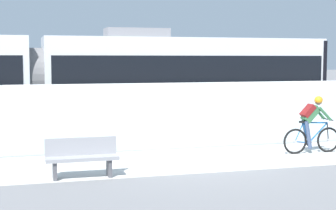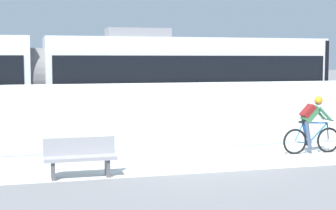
# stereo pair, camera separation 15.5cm
# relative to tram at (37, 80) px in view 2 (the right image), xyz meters

# --- Properties ---
(ground_plane) EXTENTS (200.00, 200.00, 0.00)m
(ground_plane) POSITION_rel_tram_xyz_m (3.98, -6.85, -1.89)
(ground_plane) COLOR slate
(bike_path_deck) EXTENTS (32.00, 3.20, 0.01)m
(bike_path_deck) POSITION_rel_tram_xyz_m (3.98, -6.85, -1.89)
(bike_path_deck) COLOR beige
(bike_path_deck) RESTS_ON ground
(glass_parapet) EXTENTS (32.00, 0.05, 1.23)m
(glass_parapet) POSITION_rel_tram_xyz_m (3.98, -5.00, -1.28)
(glass_parapet) COLOR silver
(glass_parapet) RESTS_ON ground
(concrete_barrier_wall) EXTENTS (32.00, 0.36, 1.86)m
(concrete_barrier_wall) POSITION_rel_tram_xyz_m (3.98, -3.20, -0.97)
(concrete_barrier_wall) COLOR silver
(concrete_barrier_wall) RESTS_ON ground
(tram_rail_near) EXTENTS (32.00, 0.08, 0.01)m
(tram_rail_near) POSITION_rel_tram_xyz_m (3.98, -0.72, -1.89)
(tram_rail_near) COLOR #595654
(tram_rail_near) RESTS_ON ground
(tram_rail_far) EXTENTS (32.00, 0.08, 0.01)m
(tram_rail_far) POSITION_rel_tram_xyz_m (3.98, 0.72, -1.89)
(tram_rail_far) COLOR #595654
(tram_rail_far) RESTS_ON ground
(tram) EXTENTS (22.56, 2.54, 3.81)m
(tram) POSITION_rel_tram_xyz_m (0.00, 0.00, 0.00)
(tram) COLOR silver
(tram) RESTS_ON ground
(cyclist_on_bike) EXTENTS (1.77, 0.58, 1.61)m
(cyclist_on_bike) POSITION_rel_tram_xyz_m (7.27, -6.85, -1.09)
(cyclist_on_bike) COLOR black
(cyclist_on_bike) RESTS_ON ground
(bench) EXTENTS (1.60, 0.45, 0.89)m
(bench) POSITION_rel_tram_xyz_m (0.71, -8.14, -1.41)
(bench) COLOR gray
(bench) RESTS_ON ground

